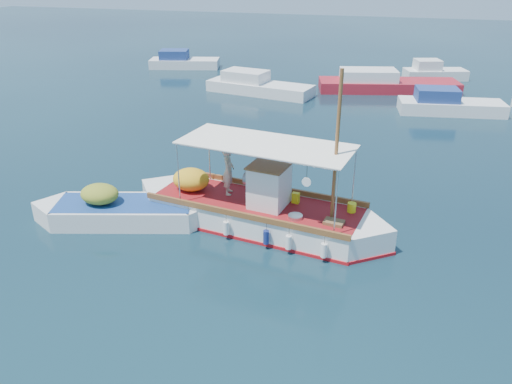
# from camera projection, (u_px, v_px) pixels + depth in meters

# --- Properties ---
(ground) EXTENTS (160.00, 160.00, 0.00)m
(ground) POSITION_uv_depth(u_px,v_px,m) (268.00, 235.00, 18.01)
(ground) COLOR black
(ground) RESTS_ON ground
(fishing_caique) EXTENTS (10.13, 3.81, 6.24)m
(fishing_caique) POSITION_uv_depth(u_px,v_px,m) (255.00, 211.00, 18.50)
(fishing_caique) COLOR white
(fishing_caique) RESTS_ON ground
(dinghy) EXTENTS (6.76, 3.32, 1.72)m
(dinghy) POSITION_uv_depth(u_px,v_px,m) (124.00, 213.00, 18.81)
(dinghy) COLOR white
(dinghy) RESTS_ON ground
(bg_boat_nw) EXTENTS (8.23, 3.81, 1.80)m
(bg_boat_nw) POSITION_uv_depth(u_px,v_px,m) (257.00, 87.00, 37.03)
(bg_boat_nw) COLOR silver
(bg_boat_nw) RESTS_ON ground
(bg_boat_n) EXTENTS (10.69, 5.22, 1.80)m
(bg_boat_n) POSITION_uv_depth(u_px,v_px,m) (384.00, 84.00, 37.68)
(bg_boat_n) COLOR maroon
(bg_boat_n) RESTS_ON ground
(bg_boat_ne) EXTENTS (6.79, 3.20, 1.80)m
(bg_boat_ne) POSITION_uv_depth(u_px,v_px,m) (448.00, 105.00, 32.20)
(bg_boat_ne) COLOR silver
(bg_boat_ne) RESTS_ON ground
(bg_boat_far_w) EXTENTS (6.61, 3.82, 1.80)m
(bg_boat_far_w) POSITION_uv_depth(u_px,v_px,m) (183.00, 62.00, 45.87)
(bg_boat_far_w) COLOR silver
(bg_boat_far_w) RESTS_ON ground
(bg_boat_far_n) EXTENTS (5.33, 3.44, 1.80)m
(bg_boat_far_n) POSITION_uv_depth(u_px,v_px,m) (433.00, 73.00, 41.44)
(bg_boat_far_n) COLOR silver
(bg_boat_far_n) RESTS_ON ground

